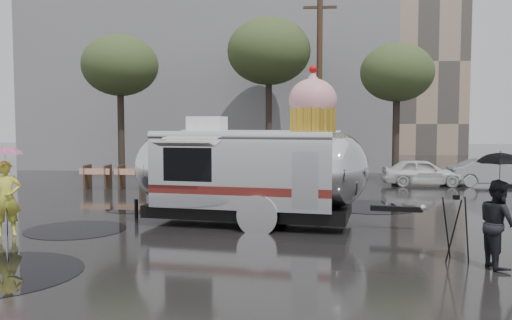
# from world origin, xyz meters

# --- Properties ---
(ground) EXTENTS (120.00, 120.00, 0.00)m
(ground) POSITION_xyz_m (0.00, 0.00, 0.00)
(ground) COLOR black
(ground) RESTS_ON ground
(puddles) EXTENTS (11.32, 11.87, 0.01)m
(puddles) POSITION_xyz_m (-1.56, 2.22, 0.01)
(puddles) COLOR black
(puddles) RESTS_ON ground
(grey_building) EXTENTS (22.00, 12.00, 13.00)m
(grey_building) POSITION_xyz_m (-4.00, 24.00, 6.50)
(grey_building) COLOR slate
(grey_building) RESTS_ON ground
(utility_pole) EXTENTS (1.60, 0.28, 9.00)m
(utility_pole) POSITION_xyz_m (2.50, 14.00, 4.62)
(utility_pole) COLOR #473323
(utility_pole) RESTS_ON ground
(tree_left) EXTENTS (3.64, 3.64, 6.95)m
(tree_left) POSITION_xyz_m (-7.00, 13.00, 5.48)
(tree_left) COLOR #382D26
(tree_left) RESTS_ON ground
(tree_mid) EXTENTS (4.20, 4.20, 8.03)m
(tree_mid) POSITION_xyz_m (0.00, 15.00, 6.34)
(tree_mid) COLOR #382D26
(tree_mid) RESTS_ON ground
(tree_right) EXTENTS (3.36, 3.36, 6.42)m
(tree_right) POSITION_xyz_m (6.00, 13.00, 5.06)
(tree_right) COLOR #382D26
(tree_right) RESTS_ON ground
(barricade_row) EXTENTS (4.30, 0.80, 1.00)m
(barricade_row) POSITION_xyz_m (-5.55, 9.96, 0.52)
(barricade_row) COLOR #473323
(barricade_row) RESTS_ON ground
(airstream_trailer) EXTENTS (8.14, 3.57, 4.43)m
(airstream_trailer) POSITION_xyz_m (0.25, 2.45, 1.55)
(airstream_trailer) COLOR silver
(airstream_trailer) RESTS_ON ground
(person_left) EXTENTS (0.81, 0.74, 1.86)m
(person_left) POSITION_xyz_m (-5.71, 0.35, 0.93)
(person_left) COLOR #CECE3D
(person_left) RESTS_ON ground
(umbrella_pink) EXTENTS (1.04, 1.04, 2.26)m
(umbrella_pink) POSITION_xyz_m (-5.71, 0.35, 1.90)
(umbrella_pink) COLOR #FF97CA
(umbrella_pink) RESTS_ON ground
(person_right) EXTENTS (0.54, 0.87, 1.72)m
(person_right) POSITION_xyz_m (5.38, -1.77, 0.86)
(person_right) COLOR black
(person_right) RESTS_ON ground
(umbrella_black) EXTENTS (1.06, 1.06, 2.27)m
(umbrella_black) POSITION_xyz_m (5.38, -1.77, 1.91)
(umbrella_black) COLOR black
(umbrella_black) RESTS_ON ground
(tripod) EXTENTS (0.51, 0.56, 1.36)m
(tripod) POSITION_xyz_m (4.71, -1.31, 0.78)
(tripod) COLOR black
(tripod) RESTS_ON ground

